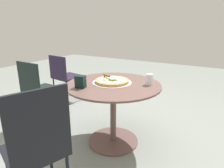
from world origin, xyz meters
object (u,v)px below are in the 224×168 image
Objects in this scene: napkin_dispenser at (81,82)px; patio_chair_corner at (38,87)px; patio_chair_far at (64,75)px; drinking_cup at (149,79)px; pizza_on_tray at (112,81)px; patio_table at (113,101)px; pizza_server at (109,77)px; patio_chair_near at (37,144)px.

patio_chair_corner is (-0.84, 0.15, -0.24)m from napkin_dispenser.
patio_chair_far is 0.94× the size of patio_chair_corner.
drinking_cup is at bearing -155.72° from napkin_dispenser.
drinking_cup is (0.37, 0.13, 0.04)m from pizza_on_tray.
pizza_on_tray is (-0.03, 0.03, 0.21)m from patio_table.
patio_chair_far is at bearing 154.34° from patio_table.
napkin_dispenser is at bearing -141.17° from drinking_cup.
pizza_server reaches higher than pizza_on_tray.
pizza_server is 0.26× the size of patio_chair_far.
pizza_on_tray is 3.50× the size of napkin_dispenser.
pizza_server is at bearing -25.39° from patio_chair_far.
patio_chair_far reaches higher than pizza_server.
patio_chair_corner reaches higher than drinking_cup.
napkin_dispenser is 0.15× the size of patio_chair_far.
patio_chair_near is at bearing -85.91° from pizza_server.
patio_chair_corner is (-1.05, 0.85, -0.02)m from patio_chair_near.
pizza_on_tray is at bearing 8.88° from patio_chair_corner.
napkin_dispenser is at bearing -119.84° from pizza_on_tray.
drinking_cup is 0.13× the size of patio_chair_corner.
drinking_cup is at bearing 19.66° from pizza_on_tray.
patio_chair_near is at bearing -106.26° from drinking_cup.
patio_chair_corner is (-1.05, -0.13, 0.01)m from patio_table.
pizza_server is (-0.04, 0.01, 0.04)m from pizza_on_tray.
patio_chair_corner reaches higher than napkin_dispenser.
patio_chair_near is at bearing -88.08° from pizza_on_tray.
patio_table is 8.26× the size of napkin_dispenser.
pizza_on_tray is 1.02m from patio_chair_near.
napkin_dispenser is (-0.14, -0.32, 0.00)m from pizza_server.
patio_chair_near reaches higher than pizza_on_tray.
patio_chair_corner is at bearing -173.00° from patio_table.
napkin_dispenser is 0.76m from patio_chair_near.
patio_chair_corner is at bearing 140.90° from patio_chair_near.
patio_table is at bearing 90.01° from patio_chair_near.
pizza_server is 0.34m from napkin_dispenser.
patio_table is at bearing -154.23° from drinking_cup.
patio_chair_near is 1.35m from patio_chair_corner.
pizza_on_tray is 0.35m from napkin_dispenser.
patio_chair_near is (0.03, -1.01, -0.17)m from pizza_on_tray.
pizza_server is 1.42m from patio_chair_far.
pizza_on_tray is 0.45× the size of patio_chair_near.
drinking_cup is at bearing 25.77° from patio_table.
patio_table is at bearing -141.72° from napkin_dispenser.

